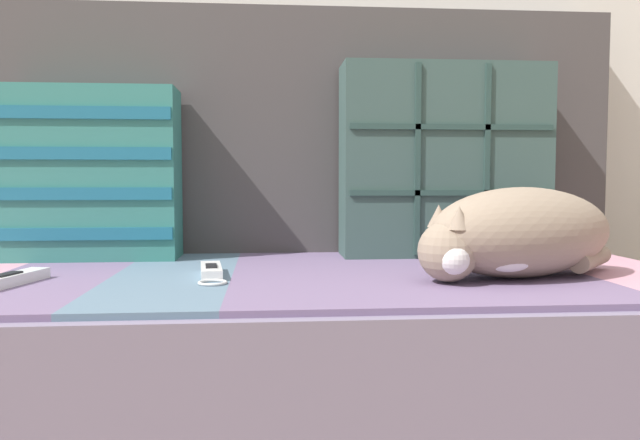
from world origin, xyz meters
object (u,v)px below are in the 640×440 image
Objects in this scene: game_remote_near at (9,280)px; throw_pillow_striped at (93,174)px; sleeping_cat at (516,235)px; couch at (235,372)px; game_remote_far at (211,272)px; throw_pillow_quilted at (444,161)px.

throw_pillow_striped is at bearing 82.70° from game_remote_near.
couch is at bearing 164.65° from sleeping_cat.
game_remote_near is (-0.36, -0.15, 0.21)m from couch.
game_remote_far is at bearing 173.63° from sleeping_cat.
throw_pillow_quilted is at bearing 22.66° from game_remote_near.
throw_pillow_striped reaches higher than game_remote_near.
sleeping_cat reaches higher than game_remote_far.
throw_pillow_quilted is at bearing 0.04° from throw_pillow_striped.
couch is 9.57× the size of game_remote_far.
game_remote_far reaches higher than couch.
throw_pillow_quilted reaches higher than sleeping_cat.
throw_pillow_quilted is at bearing 96.09° from sleeping_cat.
game_remote_near is 0.33m from game_remote_far.
throw_pillow_quilted reaches higher than game_remote_near.
sleeping_cat is at bearing 0.68° from game_remote_near.
throw_pillow_quilted is at bearing 22.89° from couch.
throw_pillow_striped is 0.89m from sleeping_cat.
couch is 0.59m from sleeping_cat.
throw_pillow_striped is (-0.78, -0.00, -0.03)m from throw_pillow_quilted.
throw_pillow_quilted is 1.26× the size of throw_pillow_striped.
throw_pillow_quilted reaches higher than couch.
sleeping_cat is 2.01× the size of game_remote_near.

